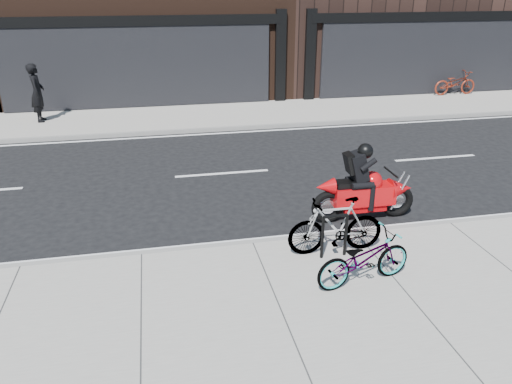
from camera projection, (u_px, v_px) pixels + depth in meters
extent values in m
plane|color=black|center=(235.00, 205.00, 10.98)|extent=(120.00, 120.00, 0.00)
cube|color=gray|center=(299.00, 357.00, 6.45)|extent=(60.00, 6.00, 0.13)
cube|color=gray|center=(199.00, 116.00, 17.94)|extent=(60.00, 3.50, 0.13)
cylinder|color=black|center=(322.00, 238.00, 8.50)|extent=(0.05, 0.05, 0.77)
cylinder|color=black|center=(346.00, 235.00, 8.59)|extent=(0.05, 0.05, 0.77)
cylinder|color=black|center=(335.00, 216.00, 8.39)|extent=(0.43, 0.07, 0.05)
imported|color=gray|center=(364.00, 259.00, 7.77)|extent=(1.73, 0.88, 0.87)
imported|color=gray|center=(336.00, 226.00, 8.64)|extent=(1.71, 0.51, 1.02)
torus|color=black|center=(397.00, 201.00, 10.35)|extent=(0.70, 0.16, 0.70)
torus|color=black|center=(328.00, 207.00, 10.08)|extent=(0.70, 0.16, 0.70)
cube|color=#B9080C|center=(363.00, 195.00, 10.13)|extent=(1.27, 0.42, 0.40)
cone|color=#B9080C|center=(400.00, 189.00, 10.25)|extent=(0.48, 0.47, 0.47)
sphere|color=#B9080C|center=(372.00, 181.00, 10.05)|extent=(0.42, 0.42, 0.42)
cube|color=black|center=(349.00, 184.00, 9.98)|extent=(0.59, 0.30, 0.13)
cylinder|color=silver|center=(332.00, 203.00, 10.29)|extent=(0.58, 0.10, 0.10)
cube|color=black|center=(358.00, 167.00, 9.86)|extent=(0.42, 0.39, 0.62)
cube|color=black|center=(350.00, 163.00, 9.80)|extent=(0.25, 0.32, 0.43)
sphere|color=black|center=(365.00, 151.00, 9.76)|extent=(0.31, 0.31, 0.31)
imported|color=black|center=(37.00, 93.00, 16.73)|extent=(0.50, 0.73, 1.94)
imported|color=maroon|center=(455.00, 83.00, 20.90)|extent=(1.88, 0.70, 0.98)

